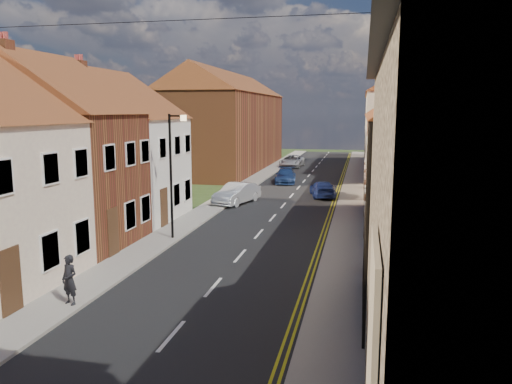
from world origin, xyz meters
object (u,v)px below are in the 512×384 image
object	(u,v)px
car_distant	(292,161)
pedestrian_left	(69,280)
lamppost	(172,168)
car_far	(285,176)
car_mid	(237,193)
car_far_b	(323,189)

from	to	relation	value
car_distant	pedestrian_left	distance (m)	41.95
lamppost	car_far	size ratio (longest dim) A/B	1.40
car_far	car_mid	bearing A→B (deg)	-105.44
car_distant	lamppost	bearing A→B (deg)	-88.59
lamppost	pedestrian_left	bearing A→B (deg)	-90.82
car_mid	car_far	world-z (taller)	car_mid
car_distant	car_far	bearing A→B (deg)	-81.28
car_far_b	car_mid	bearing A→B (deg)	24.34
car_distant	pedestrian_left	xyz separation A→B (m)	(-1.27, -41.93, 0.25)
lamppost	car_far	distance (m)	21.04
lamppost	car_mid	size ratio (longest dim) A/B	1.39
lamppost	car_distant	bearing A→B (deg)	88.02
pedestrian_left	car_far_b	size ratio (longest dim) A/B	0.41
car_mid	car_far	distance (m)	10.79
car_far	car_distant	world-z (taller)	car_distant
lamppost	car_mid	xyz separation A→B (m)	(0.61, 10.06, -2.83)
lamppost	car_far	world-z (taller)	lamppost
car_far	car_far_b	distance (m)	7.70
car_distant	car_far_b	world-z (taller)	car_distant
car_mid	car_far	size ratio (longest dim) A/B	1.01
lamppost	car_mid	world-z (taller)	lamppost
lamppost	car_far_b	bearing A→B (deg)	66.47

